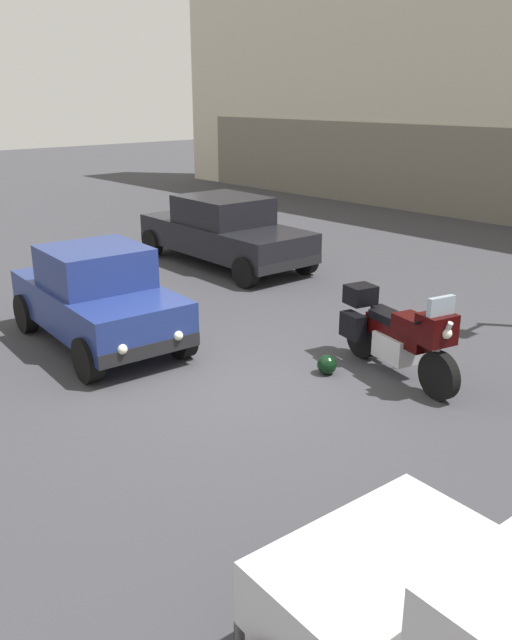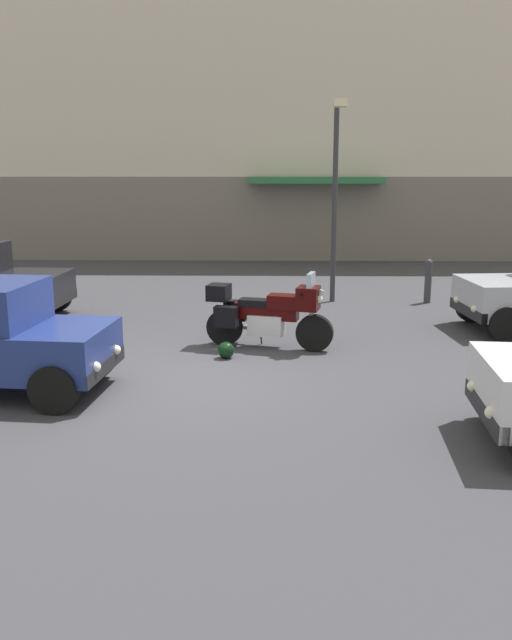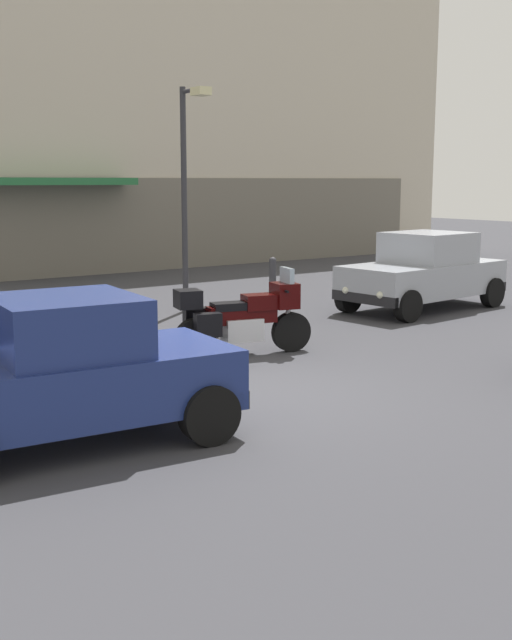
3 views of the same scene
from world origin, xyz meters
name	(u,v)px [view 2 (image 2 of 3)]	position (x,y,z in m)	size (l,w,h in m)	color
ground_plane	(177,380)	(0.00, 0.00, 0.00)	(80.00, 80.00, 0.00)	#38383D
building_facade_rear	(230,97)	(0.00, 14.59, 5.45)	(37.01, 3.40, 11.00)	beige
motorcycle	(266,313)	(1.32, 1.89, 0.62)	(2.23, 1.04, 1.36)	black
helmet	(226,350)	(0.66, 1.20, 0.14)	(0.28, 0.28, 0.28)	black
streetlamp_curbside	(336,181)	(2.86, 6.01, 2.80)	(0.28, 0.94, 4.58)	#2D2D33
bollard_curbside	(428,280)	(5.07, 6.04, 0.54)	(0.16, 0.16, 1.03)	#333338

